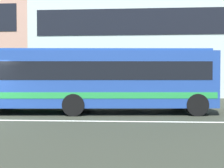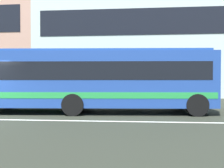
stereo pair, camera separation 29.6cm
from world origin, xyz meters
The scene contains 2 objects.
apartment_block_right centered at (8.87, 16.64, 5.94)m, with size 22.83×11.54×11.89m.
transit_bus centered at (4.71, 2.37, 1.69)m, with size 11.79×3.24×3.06m.
Camera 2 is at (6.53, -8.09, 1.60)m, focal length 33.51 mm.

